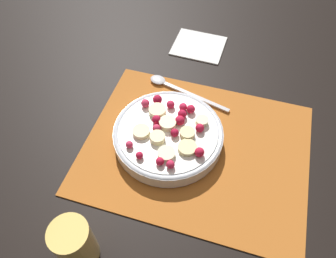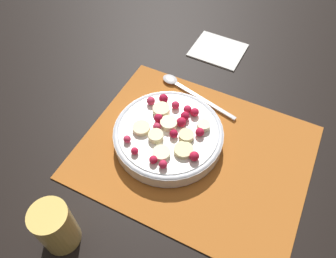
{
  "view_description": "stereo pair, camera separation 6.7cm",
  "coord_description": "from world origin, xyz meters",
  "px_view_note": "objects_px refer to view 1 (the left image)",
  "views": [
    {
      "loc": [
        0.06,
        -0.39,
        0.58
      ],
      "look_at": [
        -0.06,
        -0.0,
        0.05
      ],
      "focal_mm": 35.0,
      "sensor_mm": 36.0,
      "label": 1
    },
    {
      "loc": [
        0.12,
        -0.37,
        0.58
      ],
      "look_at": [
        -0.06,
        -0.0,
        0.05
      ],
      "focal_mm": 35.0,
      "sensor_mm": 36.0,
      "label": 2
    }
  ],
  "objects_px": {
    "spoon": "(173,86)",
    "drinking_glass": "(75,244)",
    "fruit_bowl": "(168,134)",
    "napkin": "(199,45)"
  },
  "relations": [
    {
      "from": "napkin",
      "to": "fruit_bowl",
      "type": "bearing_deg",
      "value": -87.77
    },
    {
      "from": "spoon",
      "to": "napkin",
      "type": "height_order",
      "value": "spoon"
    },
    {
      "from": "drinking_glass",
      "to": "napkin",
      "type": "bearing_deg",
      "value": 84.14
    },
    {
      "from": "spoon",
      "to": "drinking_glass",
      "type": "bearing_deg",
      "value": 99.07
    },
    {
      "from": "fruit_bowl",
      "to": "drinking_glass",
      "type": "height_order",
      "value": "drinking_glass"
    },
    {
      "from": "drinking_glass",
      "to": "napkin",
      "type": "height_order",
      "value": "drinking_glass"
    },
    {
      "from": "fruit_bowl",
      "to": "spoon",
      "type": "distance_m",
      "value": 0.16
    },
    {
      "from": "fruit_bowl",
      "to": "drinking_glass",
      "type": "xyz_separation_m",
      "value": [
        -0.07,
        -0.27,
        0.02
      ]
    },
    {
      "from": "drinking_glass",
      "to": "fruit_bowl",
      "type": "bearing_deg",
      "value": 74.47
    },
    {
      "from": "spoon",
      "to": "fruit_bowl",
      "type": "bearing_deg",
      "value": 117.29
    }
  ]
}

